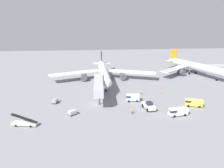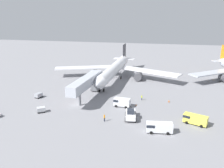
# 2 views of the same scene
# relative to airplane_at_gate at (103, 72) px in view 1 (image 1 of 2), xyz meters

# --- Properties ---
(ground_plane) EXTENTS (300.00, 300.00, 0.00)m
(ground_plane) POSITION_rel_airplane_at_gate_xyz_m (-4.58, -28.72, -4.21)
(ground_plane) COLOR gray
(airplane_at_gate) EXTENTS (50.72, 48.32, 11.54)m
(airplane_at_gate) POSITION_rel_airplane_at_gate_xyz_m (0.00, 0.00, 0.00)
(airplane_at_gate) COLOR silver
(airplane_at_gate) RESTS_ON ground
(jet_bridge) EXTENTS (4.23, 20.29, 6.88)m
(jet_bridge) POSITION_rel_airplane_at_gate_xyz_m (-3.37, -23.26, 0.94)
(jet_bridge) COLOR #B2B7C1
(jet_bridge) RESTS_ON ground
(pushback_tug) EXTENTS (3.34, 5.70, 2.47)m
(pushback_tug) POSITION_rel_airplane_at_gate_xyz_m (11.49, -34.42, -3.06)
(pushback_tug) COLOR white
(pushback_tug) RESTS_ON ground
(belt_loader_truck) EXTENTS (6.81, 3.07, 3.17)m
(belt_loader_truck) POSITION_rel_airplane_at_gate_xyz_m (-23.44, -40.76, -3.44)
(belt_loader_truck) COLOR white
(belt_loader_truck) RESTS_ON ground
(service_van_near_left) EXTENTS (5.65, 3.68, 2.28)m
(service_van_near_left) POSITION_rel_airplane_at_gate_xyz_m (26.34, -33.83, -2.91)
(service_van_near_left) COLOR #E5DB4C
(service_van_near_left) RESTS_ON ground
(service_van_mid_left) EXTENTS (4.65, 2.70, 2.35)m
(service_van_mid_left) POSITION_rel_airplane_at_gate_xyz_m (7.87, -27.21, -2.88)
(service_van_mid_left) COLOR silver
(service_van_mid_left) RESTS_ON ground
(service_van_far_left) EXTENTS (5.77, 2.60, 2.28)m
(service_van_far_left) POSITION_rel_airplane_at_gate_xyz_m (18.37, -39.80, -2.91)
(service_van_far_left) COLOR white
(service_van_far_left) RESTS_ON ground
(baggage_cart_outer_left) EXTENTS (1.92, 2.42, 1.44)m
(baggage_cart_outer_left) POSITION_rel_airplane_at_gate_xyz_m (-18.20, -26.14, -3.41)
(baggage_cart_outer_left) COLOR #38383D
(baggage_cart_outer_left) RESTS_ON ground
(baggage_cart_mid_right) EXTENTS (2.54, 2.41, 1.40)m
(baggage_cart_mid_right) POSITION_rel_airplane_at_gate_xyz_m (-11.72, -35.92, -3.43)
(baggage_cart_mid_right) COLOR #38383D
(baggage_cart_mid_right) RESTS_ON ground
(ground_crew_worker_foreground) EXTENTS (0.44, 0.44, 1.65)m
(ground_crew_worker_foreground) POSITION_rel_airplane_at_gate_xyz_m (12.80, -21.06, -3.33)
(ground_crew_worker_foreground) COLOR #1E2333
(ground_crew_worker_foreground) RESTS_ON ground
(ground_crew_worker_midground) EXTENTS (0.49, 0.49, 1.84)m
(ground_crew_worker_midground) POSITION_rel_airplane_at_gate_xyz_m (5.65, -37.25, -3.23)
(ground_crew_worker_midground) COLOR #1E2333
(ground_crew_worker_midground) RESTS_ON ground
(safety_cone_alpha) EXTENTS (0.50, 0.50, 0.76)m
(safety_cone_alpha) POSITION_rel_airplane_at_gate_xyz_m (20.66, -20.85, -3.83)
(safety_cone_alpha) COLOR black
(safety_cone_alpha) RESTS_ON ground
(safety_cone_bravo) EXTENTS (0.33, 0.33, 0.51)m
(safety_cone_bravo) POSITION_rel_airplane_at_gate_xyz_m (11.75, -25.93, -3.95)
(safety_cone_bravo) COLOR black
(safety_cone_bravo) RESTS_ON ground
(airplane_background) EXTENTS (42.51, 41.94, 11.71)m
(airplane_background) POSITION_rel_airplane_at_gate_xyz_m (48.49, 6.93, 0.05)
(airplane_background) COLOR #B7BCC6
(airplane_background) RESTS_ON ground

